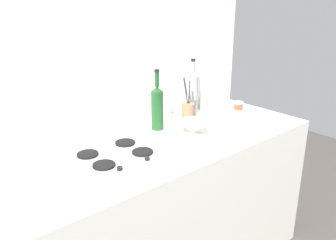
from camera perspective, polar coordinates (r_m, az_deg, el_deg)
counter_block at (r=2.19m, az=-0.00°, el=-14.18°), size 1.80×0.70×0.90m
backsplash_panel at (r=2.16m, az=-6.68°, el=9.57°), size 1.90×0.06×2.60m
stovetop_hob at (r=1.78m, az=-8.44°, el=-5.73°), size 0.44×0.34×0.04m
plate_stack at (r=2.30m, az=10.53°, el=0.21°), size 0.25×0.25×0.04m
wine_bottle_leftmost at (r=2.39m, az=3.94°, el=4.48°), size 0.07×0.07×0.37m
wine_bottle_mid_left at (r=2.10m, az=-1.75°, el=2.11°), size 0.07×0.07×0.36m
mixing_bowl at (r=2.04m, az=4.06°, el=-1.22°), size 0.17×0.17×0.09m
utensil_crock at (r=2.21m, az=3.21°, el=1.32°), size 0.08×0.08×0.29m
condiment_jar_front at (r=2.53m, az=5.73°, el=2.84°), size 0.07×0.07×0.09m
condiment_jar_rear at (r=2.47m, az=11.24°, el=2.03°), size 0.06×0.06×0.08m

